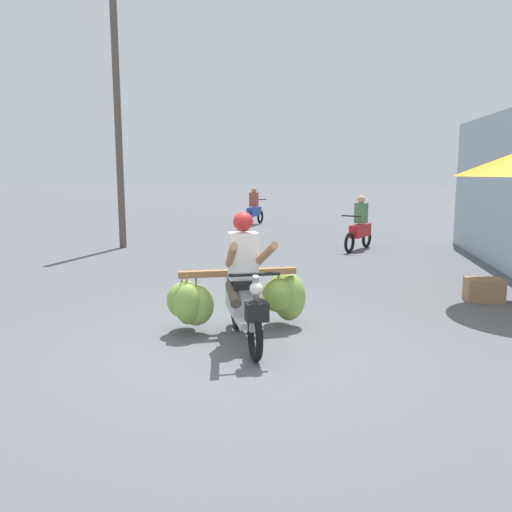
% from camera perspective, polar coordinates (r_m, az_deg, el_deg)
% --- Properties ---
extents(ground_plane, '(120.00, 120.00, 0.00)m').
position_cam_1_polar(ground_plane, '(6.24, -1.54, -9.96)').
color(ground_plane, '#56595E').
extents(motorbike_main_loaded, '(1.81, 1.94, 1.58)m').
position_cam_1_polar(motorbike_main_loaded, '(6.64, -1.96, -4.30)').
color(motorbike_main_loaded, black).
rests_on(motorbike_main_loaded, ground).
extents(motorbike_distant_ahead_left, '(0.61, 1.59, 1.40)m').
position_cam_1_polar(motorbike_distant_ahead_left, '(19.60, -0.18, 5.04)').
color(motorbike_distant_ahead_left, black).
rests_on(motorbike_distant_ahead_left, ground).
extents(motorbike_distant_ahead_right, '(0.85, 1.49, 1.40)m').
position_cam_1_polar(motorbike_distant_ahead_right, '(13.79, 11.20, 2.99)').
color(motorbike_distant_ahead_right, black).
rests_on(motorbike_distant_ahead_right, ground).
extents(produce_crate, '(0.56, 0.40, 0.36)m').
position_cam_1_polar(produce_crate, '(9.09, 23.49, -3.38)').
color(produce_crate, olive).
rests_on(produce_crate, ground).
extents(utility_pole, '(0.18, 0.18, 6.68)m').
position_cam_1_polar(utility_pole, '(14.35, -14.75, 14.20)').
color(utility_pole, brown).
rests_on(utility_pole, ground).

